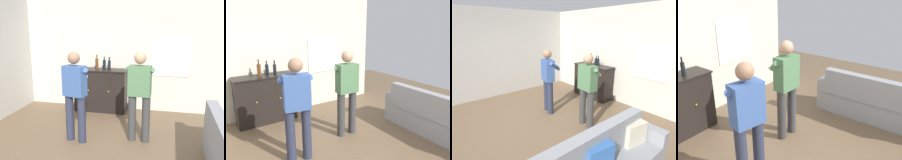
% 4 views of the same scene
% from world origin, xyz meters
% --- Properties ---
extents(wall_back_with_window, '(5.20, 0.15, 2.80)m').
position_xyz_m(wall_back_with_window, '(0.02, 2.66, 1.40)').
color(wall_back_with_window, beige).
rests_on(wall_back_with_window, ground).
extents(couch, '(0.57, 2.54, 0.91)m').
position_xyz_m(couch, '(2.00, -0.37, 0.35)').
color(couch, gray).
rests_on(couch, ground).
extents(sideboard_cabinet, '(1.32, 0.49, 1.06)m').
position_xyz_m(sideboard_cabinet, '(-0.53, 2.30, 0.53)').
color(sideboard_cabinet, black).
rests_on(sideboard_cabinet, ground).
extents(bottle_wine_green, '(0.07, 0.07, 0.32)m').
position_xyz_m(bottle_wine_green, '(-0.45, 2.33, 1.19)').
color(bottle_wine_green, black).
rests_on(bottle_wine_green, sideboard_cabinet).
extents(bottle_liquor_amber, '(0.08, 0.08, 0.36)m').
position_xyz_m(bottle_liquor_amber, '(-0.62, 2.29, 1.20)').
color(bottle_liquor_amber, '#593314').
rests_on(bottle_liquor_amber, sideboard_cabinet).
extents(bottle_spirits_clear, '(0.07, 0.07, 0.32)m').
position_xyz_m(bottle_spirits_clear, '(-0.30, 2.25, 1.19)').
color(bottle_spirits_clear, black).
rests_on(bottle_spirits_clear, sideboard_cabinet).
extents(person_standing_left, '(0.55, 0.51, 1.68)m').
position_xyz_m(person_standing_left, '(-0.52, 0.56, 0.94)').
color(person_standing_left, '#282D42').
rests_on(person_standing_left, ground).
extents(person_standing_right, '(0.56, 0.49, 1.68)m').
position_xyz_m(person_standing_right, '(0.62, 0.83, 0.94)').
color(person_standing_right, '#383838').
rests_on(person_standing_right, ground).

